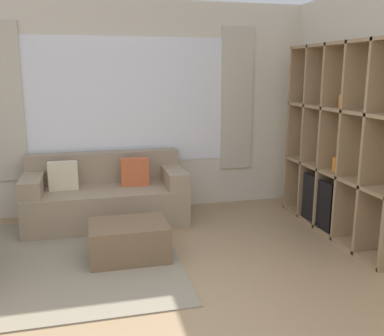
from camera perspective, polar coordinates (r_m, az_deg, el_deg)
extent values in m
cube|color=beige|center=(5.64, -8.59, 7.81)|extent=(5.94, 0.07, 2.70)
cube|color=white|center=(5.60, -8.58, 8.80)|extent=(2.61, 0.01, 1.60)
cube|color=beige|center=(5.64, -23.78, 7.90)|extent=(0.44, 0.03, 1.90)
cube|color=beige|center=(5.91, 5.98, 9.07)|extent=(0.44, 0.03, 1.90)
cube|color=beige|center=(4.99, 22.27, 6.38)|extent=(0.07, 4.31, 2.70)
cube|color=gray|center=(4.52, -18.00, -11.58)|extent=(2.42, 2.36, 0.01)
cube|color=silver|center=(5.09, 20.84, 3.37)|extent=(0.02, 1.98, 2.13)
cube|color=#997A56|center=(4.53, 23.36, 2.08)|extent=(0.34, 0.04, 2.13)
cube|color=#997A56|center=(4.84, 20.57, 2.95)|extent=(0.34, 0.04, 2.13)
cube|color=#997A56|center=(5.17, 18.13, 3.70)|extent=(0.34, 0.04, 2.13)
cube|color=#997A56|center=(5.50, 15.97, 4.35)|extent=(0.34, 0.04, 2.13)
cube|color=#997A56|center=(5.84, 14.06, 4.93)|extent=(0.34, 0.04, 2.13)
cube|color=#997A56|center=(5.26, 18.47, -7.98)|extent=(0.34, 1.98, 0.04)
cube|color=#997A56|center=(5.07, 19.02, -0.63)|extent=(0.34, 1.98, 0.04)
cube|color=#997A56|center=(4.96, 19.61, 7.38)|extent=(0.34, 1.98, 0.04)
cube|color=#997A56|center=(4.95, 20.22, 15.36)|extent=(0.34, 1.98, 0.04)
cube|color=black|center=(5.27, 16.32, -4.35)|extent=(0.04, 0.63, 0.57)
cube|color=black|center=(5.36, 16.32, -7.08)|extent=(0.10, 0.24, 0.03)
cube|color=orange|center=(4.93, 19.62, 8.36)|extent=(0.08, 0.08, 0.14)
cube|color=orange|center=(5.04, 18.90, 0.45)|extent=(0.09, 0.09, 0.16)
cylinder|color=gold|center=(5.21, 18.48, -7.23)|extent=(0.08, 0.08, 0.13)
cylinder|color=white|center=(5.64, 14.98, 9.02)|extent=(0.08, 0.08, 0.12)
cube|color=gray|center=(5.33, -11.30, -4.95)|extent=(1.91, 0.84, 0.45)
cube|color=gray|center=(5.55, -11.65, 0.15)|extent=(1.91, 0.18, 0.38)
cube|color=gray|center=(5.28, -20.50, -2.04)|extent=(0.24, 0.78, 0.20)
cube|color=gray|center=(5.34, -2.50, -1.08)|extent=(0.24, 0.78, 0.20)
cube|color=#C65B33|center=(5.30, -7.62, -0.51)|extent=(0.34, 0.13, 0.34)
cube|color=beige|center=(5.28, -16.80, -0.99)|extent=(0.34, 0.13, 0.34)
cube|color=brown|center=(4.34, -8.42, -9.57)|extent=(0.76, 0.56, 0.37)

